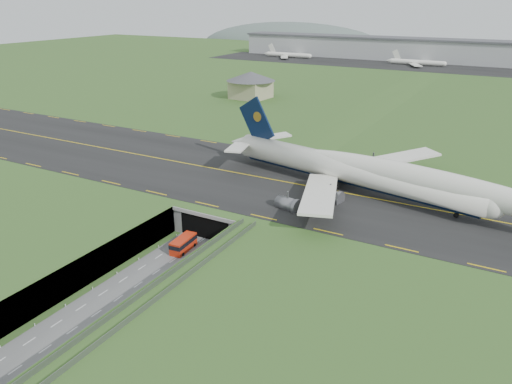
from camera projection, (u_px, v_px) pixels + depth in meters
The scene contains 10 objects.
ground at pixel (182, 255), 99.60m from camera, with size 900.00×900.00×0.00m, color #335421.
airfield_deck at pixel (181, 242), 98.50m from camera, with size 800.00×800.00×6.00m, color gray.
trench_road at pixel (158, 271), 93.45m from camera, with size 12.00×75.00×0.20m, color slate.
taxiway at pixel (261, 178), 124.24m from camera, with size 800.00×44.00×0.18m, color black.
tunnel_portal at pixel (227, 210), 111.99m from camera, with size 17.00×22.30×6.00m.
guideway at pixel (163, 293), 77.13m from camera, with size 3.00×53.00×7.05m.
jumbo_jet at pixel (373, 174), 111.50m from camera, with size 85.75×55.89×18.88m.
shuttle_tram at pixel (183, 244), 100.72m from camera, with size 3.10×6.96×2.79m.
service_building at pixel (251, 83), 219.50m from camera, with size 23.26×23.26×11.71m.
cargo_terminal at pixel (448, 51), 338.31m from camera, with size 320.00×67.00×15.60m.
Camera 1 is at (55.68, -69.91, 48.03)m, focal length 35.00 mm.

